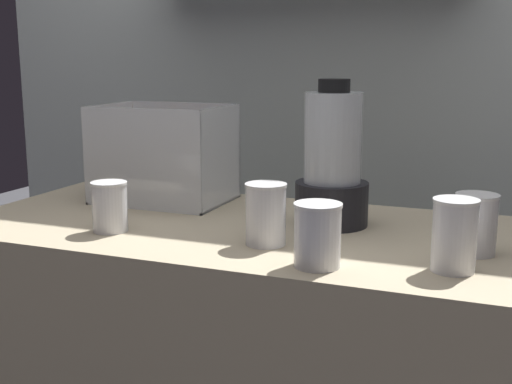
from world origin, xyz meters
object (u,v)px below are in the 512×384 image
(juice_cup_beet_far_right, at_px, (475,228))
(blender_pitcher, at_px, (332,166))
(juice_cup_beet_left, at_px, (266,217))
(juice_cup_beet_middle, at_px, (317,239))
(carrot_display_bin, at_px, (162,171))
(juice_cup_orange_right, at_px, (454,240))
(juice_cup_beet_far_left, at_px, (110,210))

(juice_cup_beet_far_right, bearing_deg, blender_pitcher, 159.74)
(juice_cup_beet_left, distance_m, juice_cup_beet_middle, 0.17)
(blender_pitcher, relative_size, juice_cup_beet_middle, 2.78)
(carrot_display_bin, bearing_deg, juice_cup_beet_middle, -35.73)
(carrot_display_bin, distance_m, juice_cup_beet_left, 0.51)
(juice_cup_orange_right, xyz_separation_m, juice_cup_beet_far_right, (0.03, 0.13, -0.01))
(juice_cup_orange_right, relative_size, juice_cup_beet_far_right, 1.11)
(juice_cup_beet_middle, bearing_deg, juice_cup_beet_left, 143.99)
(juice_cup_beet_far_right, bearing_deg, juice_cup_beet_far_left, -171.11)
(blender_pitcher, height_order, juice_cup_beet_far_left, blender_pitcher)
(carrot_display_bin, height_order, juice_cup_beet_left, carrot_display_bin)
(blender_pitcher, xyz_separation_m, juice_cup_orange_right, (0.30, -0.25, -0.08))
(blender_pitcher, relative_size, juice_cup_beet_far_left, 2.99)
(blender_pitcher, bearing_deg, juice_cup_beet_left, -111.34)
(carrot_display_bin, height_order, juice_cup_beet_middle, carrot_display_bin)
(juice_cup_beet_middle, xyz_separation_m, juice_cup_beet_far_right, (0.27, 0.19, -0.00))
(juice_cup_beet_middle, distance_m, juice_cup_orange_right, 0.25)
(juice_cup_beet_far_left, relative_size, juice_cup_beet_left, 0.87)
(juice_cup_beet_middle, distance_m, juice_cup_beet_far_right, 0.33)
(juice_cup_beet_middle, height_order, juice_cup_orange_right, juice_cup_orange_right)
(juice_cup_beet_far_left, height_order, juice_cup_beet_middle, juice_cup_beet_middle)
(carrot_display_bin, relative_size, juice_cup_orange_right, 2.54)
(carrot_display_bin, xyz_separation_m, juice_cup_orange_right, (0.79, -0.33, -0.02))
(juice_cup_beet_left, bearing_deg, juice_cup_beet_far_right, 12.53)
(juice_cup_beet_left, height_order, juice_cup_beet_far_right, juice_cup_beet_left)
(juice_cup_beet_middle, bearing_deg, carrot_display_bin, 144.27)
(blender_pitcher, height_order, juice_cup_beet_far_right, blender_pitcher)
(juice_cup_beet_left, relative_size, juice_cup_beet_middle, 1.07)
(juice_cup_beet_left, bearing_deg, carrot_display_bin, 144.36)
(carrot_display_bin, bearing_deg, juice_cup_orange_right, -22.79)
(juice_cup_beet_far_left, bearing_deg, blender_pitcher, 28.49)
(blender_pitcher, bearing_deg, juice_cup_beet_middle, -79.34)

